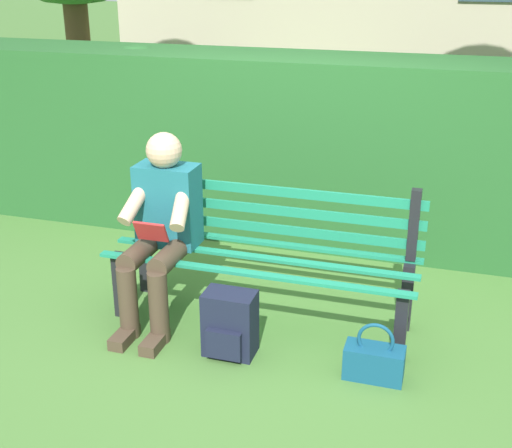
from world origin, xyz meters
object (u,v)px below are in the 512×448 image
at_px(handbag, 374,361).
at_px(park_bench, 265,250).
at_px(person_seated, 161,225).
at_px(backpack, 230,324).

bearing_deg(handbag, park_bench, -32.61).
xyz_separation_m(park_bench, person_seated, (0.61, 0.19, 0.17)).
distance_m(backpack, handbag, 0.84).
distance_m(park_bench, backpack, 0.57).
height_order(person_seated, backpack, person_seated).
bearing_deg(backpack, park_bench, -97.54).
bearing_deg(park_bench, handbag, 147.39).
distance_m(park_bench, handbag, 0.98).
relative_size(person_seated, backpack, 3.04).
distance_m(person_seated, handbag, 1.51).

